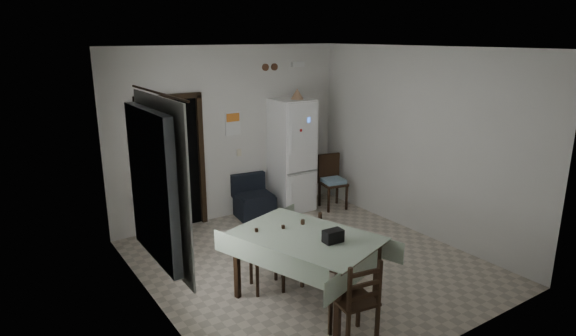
# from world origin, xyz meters

# --- Properties ---
(ground) EXTENTS (4.50, 4.50, 0.00)m
(ground) POSITION_xyz_m (0.00, 0.00, 0.00)
(ground) COLOR #B3A692
(ground) RESTS_ON ground
(ceiling) EXTENTS (4.20, 4.50, 0.02)m
(ceiling) POSITION_xyz_m (0.00, 0.00, 2.90)
(ceiling) COLOR white
(ceiling) RESTS_ON ground
(wall_back) EXTENTS (4.20, 0.02, 2.90)m
(wall_back) POSITION_xyz_m (0.00, 2.25, 1.45)
(wall_back) COLOR silver
(wall_back) RESTS_ON ground
(wall_front) EXTENTS (4.20, 0.02, 2.90)m
(wall_front) POSITION_xyz_m (0.00, -2.25, 1.45)
(wall_front) COLOR silver
(wall_front) RESTS_ON ground
(wall_left) EXTENTS (0.02, 4.50, 2.90)m
(wall_left) POSITION_xyz_m (-2.10, 0.00, 1.45)
(wall_left) COLOR silver
(wall_left) RESTS_ON ground
(wall_right) EXTENTS (0.02, 4.50, 2.90)m
(wall_right) POSITION_xyz_m (2.10, 0.00, 1.45)
(wall_right) COLOR silver
(wall_right) RESTS_ON ground
(doorway) EXTENTS (1.06, 0.52, 2.22)m
(doorway) POSITION_xyz_m (-1.05, 2.45, 1.06)
(doorway) COLOR black
(doorway) RESTS_ON ground
(window_recess) EXTENTS (0.10, 1.20, 1.60)m
(window_recess) POSITION_xyz_m (-2.15, -0.20, 1.55)
(window_recess) COLOR silver
(window_recess) RESTS_ON ground
(curtain) EXTENTS (0.02, 1.45, 1.85)m
(curtain) POSITION_xyz_m (-2.04, -0.20, 1.55)
(curtain) COLOR beige
(curtain) RESTS_ON ground
(curtain_rod) EXTENTS (0.02, 1.60, 0.02)m
(curtain_rod) POSITION_xyz_m (-2.03, -0.20, 2.50)
(curtain_rod) COLOR black
(curtain_rod) RESTS_ON ground
(calendar) EXTENTS (0.28, 0.02, 0.40)m
(calendar) POSITION_xyz_m (0.05, 2.24, 1.62)
(calendar) COLOR white
(calendar) RESTS_ON ground
(calendar_image) EXTENTS (0.24, 0.01, 0.14)m
(calendar_image) POSITION_xyz_m (0.05, 2.23, 1.72)
(calendar_image) COLOR orange
(calendar_image) RESTS_ON ground
(light_switch) EXTENTS (0.08, 0.02, 0.12)m
(light_switch) POSITION_xyz_m (0.15, 2.24, 1.10)
(light_switch) COLOR beige
(light_switch) RESTS_ON ground
(vent_left) EXTENTS (0.12, 0.03, 0.12)m
(vent_left) POSITION_xyz_m (0.70, 2.23, 2.52)
(vent_left) COLOR brown
(vent_left) RESTS_ON ground
(vent_right) EXTENTS (0.12, 0.03, 0.12)m
(vent_right) POSITION_xyz_m (0.88, 2.23, 2.52)
(vent_right) COLOR brown
(vent_right) RESTS_ON ground
(emergency_light) EXTENTS (0.25, 0.07, 0.09)m
(emergency_light) POSITION_xyz_m (1.35, 2.21, 2.55)
(emergency_light) COLOR white
(emergency_light) RESTS_ON ground
(fridge) EXTENTS (0.66, 0.66, 1.99)m
(fridge) POSITION_xyz_m (1.04, 1.93, 0.99)
(fridge) COLOR white
(fridge) RESTS_ON ground
(tan_cone) EXTENTS (0.24, 0.24, 0.18)m
(tan_cone) POSITION_xyz_m (1.11, 1.87, 2.08)
(tan_cone) COLOR tan
(tan_cone) RESTS_ON fridge
(navy_seat) EXTENTS (0.68, 0.66, 0.73)m
(navy_seat) POSITION_xyz_m (0.26, 1.93, 0.37)
(navy_seat) COLOR black
(navy_seat) RESTS_ON ground
(corner_chair) EXTENTS (0.50, 0.50, 0.98)m
(corner_chair) POSITION_xyz_m (1.67, 1.53, 0.49)
(corner_chair) COLOR black
(corner_chair) RESTS_ON ground
(dining_table) EXTENTS (1.52, 1.87, 0.84)m
(dining_table) POSITION_xyz_m (-0.62, -0.79, 0.42)
(dining_table) COLOR #A1B59A
(dining_table) RESTS_ON ground
(black_bag) EXTENTS (0.23, 0.14, 0.14)m
(black_bag) POSITION_xyz_m (-0.48, -1.10, 0.91)
(black_bag) COLOR black
(black_bag) RESTS_ON dining_table
(dining_chair_far_left) EXTENTS (0.47, 0.47, 0.89)m
(dining_chair_far_left) POSITION_xyz_m (-0.83, -0.28, 0.44)
(dining_chair_far_left) COLOR black
(dining_chair_far_left) RESTS_ON ground
(dining_chair_far_right) EXTENTS (0.47, 0.47, 0.91)m
(dining_chair_far_right) POSITION_xyz_m (-0.33, -0.30, 0.45)
(dining_chair_far_right) COLOR black
(dining_chair_far_right) RESTS_ON ground
(dining_chair_near_head) EXTENTS (0.46, 0.46, 0.94)m
(dining_chair_near_head) POSITION_xyz_m (-0.64, -1.67, 0.47)
(dining_chair_near_head) COLOR black
(dining_chair_near_head) RESTS_ON ground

